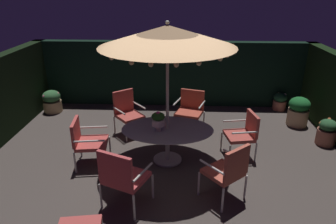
# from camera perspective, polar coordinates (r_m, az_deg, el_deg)

# --- Properties ---
(ground_plane) EXTENTS (7.91, 7.13, 0.02)m
(ground_plane) POSITION_cam_1_polar(r_m,az_deg,el_deg) (6.05, -0.21, -10.25)
(ground_plane) COLOR #473E39
(hedge_backdrop_rear) EXTENTS (7.91, 0.30, 1.84)m
(hedge_backdrop_rear) POSITION_cam_1_polar(r_m,az_deg,el_deg) (8.80, 0.90, 7.21)
(hedge_backdrop_rear) COLOR black
(hedge_backdrop_rear) RESTS_ON ground_plane
(patio_dining_table) EXTENTS (1.79, 1.26, 0.71)m
(patio_dining_table) POSITION_cam_1_polar(r_m,az_deg,el_deg) (5.96, -0.09, -4.13)
(patio_dining_table) COLOR silver
(patio_dining_table) RESTS_ON ground_plane
(patio_umbrella) EXTENTS (2.42, 2.42, 2.73)m
(patio_umbrella) POSITION_cam_1_polar(r_m,az_deg,el_deg) (5.38, -0.10, 14.05)
(patio_umbrella) COLOR beige
(patio_umbrella) RESTS_ON ground_plane
(centerpiece_planter) EXTENTS (0.25, 0.25, 0.40)m
(centerpiece_planter) POSITION_cam_1_polar(r_m,az_deg,el_deg) (5.72, -1.87, -1.41)
(centerpiece_planter) COLOR beige
(centerpiece_planter) RESTS_ON patio_dining_table
(patio_chair_north) EXTENTS (0.79, 0.75, 0.95)m
(patio_chair_north) POSITION_cam_1_polar(r_m,az_deg,el_deg) (7.33, 4.22, 0.83)
(patio_chair_north) COLOR silver
(patio_chair_north) RESTS_ON ground_plane
(patio_chair_northeast) EXTENTS (0.81, 0.81, 1.02)m
(patio_chair_northeast) POSITION_cam_1_polar(r_m,az_deg,el_deg) (7.17, -7.68, 0.34)
(patio_chair_northeast) COLOR beige
(patio_chair_northeast) RESTS_ON ground_plane
(patio_chair_east) EXTENTS (0.70, 0.71, 0.94)m
(patio_chair_east) POSITION_cam_1_polar(r_m,az_deg,el_deg) (6.06, -15.10, -4.96)
(patio_chair_east) COLOR silver
(patio_chair_east) RESTS_ON ground_plane
(patio_chair_southeast) EXTENTS (0.83, 0.81, 1.06)m
(patio_chair_southeast) POSITION_cam_1_polar(r_m,az_deg,el_deg) (4.78, -8.63, -11.66)
(patio_chair_southeast) COLOR beige
(patio_chair_southeast) RESTS_ON ground_plane
(patio_chair_south) EXTENTS (0.80, 0.80, 1.03)m
(patio_chair_south) POSITION_cam_1_polar(r_m,az_deg,el_deg) (4.98, 11.27, -10.50)
(patio_chair_south) COLOR silver
(patio_chair_south) RESTS_ON ground_plane
(patio_chair_southwest) EXTENTS (0.66, 0.69, 0.93)m
(patio_chair_southwest) POSITION_cam_1_polar(r_m,az_deg,el_deg) (6.35, 14.08, -3.58)
(patio_chair_southwest) COLOR silver
(patio_chair_southwest) RESTS_ON ground_plane
(potted_plant_right_far) EXTENTS (0.50, 0.50, 0.62)m
(potted_plant_right_far) POSITION_cam_1_polar(r_m,az_deg,el_deg) (9.00, -20.96, 1.90)
(potted_plant_right_far) COLOR tan
(potted_plant_right_far) RESTS_ON ground_plane
(potted_plant_front_corner) EXTENTS (0.41, 0.41, 0.59)m
(potted_plant_front_corner) POSITION_cam_1_polar(r_m,az_deg,el_deg) (7.55, 27.67, -3.34)
(potted_plant_front_corner) COLOR #A05C4A
(potted_plant_front_corner) RESTS_ON ground_plane
(potted_plant_back_center) EXTENTS (0.36, 0.36, 0.49)m
(potted_plant_back_center) POSITION_cam_1_polar(r_m,az_deg,el_deg) (9.14, 20.26, 1.93)
(potted_plant_back_center) COLOR #AF604F
(potted_plant_back_center) RESTS_ON ground_plane
(potted_plant_left_far) EXTENTS (0.51, 0.51, 0.73)m
(potted_plant_left_far) POSITION_cam_1_polar(r_m,az_deg,el_deg) (8.26, 23.30, 0.18)
(potted_plant_left_far) COLOR tan
(potted_plant_left_far) RESTS_ON ground_plane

